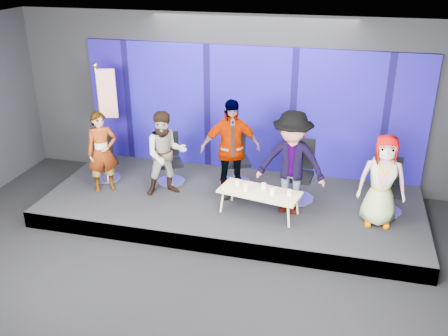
{
  "coord_description": "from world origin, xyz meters",
  "views": [
    {
      "loc": [
        1.93,
        -5.7,
        4.63
      ],
      "look_at": [
        -0.14,
        2.4,
        0.94
      ],
      "focal_mm": 40.0,
      "sensor_mm": 36.0,
      "label": 1
    }
  ],
  "objects_px": {
    "chair_c": "(235,166)",
    "panelist_d": "(291,163)",
    "mug_a": "(237,182)",
    "mug_d": "(272,192)",
    "mug_b": "(245,188)",
    "chair_a": "(106,164)",
    "coffee_table": "(260,193)",
    "panelist_a": "(102,152)",
    "chair_b": "(170,167)",
    "chair_e": "(388,195)",
    "panelist_c": "(230,149)",
    "panelist_e": "(382,181)",
    "mug_c": "(264,186)",
    "mug_e": "(289,193)",
    "chair_d": "(298,181)",
    "panelist_b": "(166,154)",
    "flag_stand": "(106,115)"
  },
  "relations": [
    {
      "from": "mug_a",
      "to": "mug_d",
      "type": "xyz_separation_m",
      "value": [
        0.68,
        -0.25,
        0.01
      ]
    },
    {
      "from": "chair_b",
      "to": "mug_d",
      "type": "bearing_deg",
      "value": -51.13
    },
    {
      "from": "chair_e",
      "to": "mug_a",
      "type": "distance_m",
      "value": 2.68
    },
    {
      "from": "chair_c",
      "to": "panelist_e",
      "type": "relative_size",
      "value": 0.73
    },
    {
      "from": "chair_c",
      "to": "panelist_d",
      "type": "distance_m",
      "value": 1.58
    },
    {
      "from": "flag_stand",
      "to": "chair_d",
      "type": "bearing_deg",
      "value": -24.11
    },
    {
      "from": "chair_b",
      "to": "mug_d",
      "type": "xyz_separation_m",
      "value": [
        2.21,
        -0.92,
        0.16
      ]
    },
    {
      "from": "chair_b",
      "to": "mug_c",
      "type": "xyz_separation_m",
      "value": [
        2.02,
        -0.73,
        0.16
      ]
    },
    {
      "from": "panelist_a",
      "to": "chair_d",
      "type": "bearing_deg",
      "value": -29.12
    },
    {
      "from": "chair_b",
      "to": "chair_d",
      "type": "xyz_separation_m",
      "value": [
        2.57,
        -0.13,
        0.05
      ]
    },
    {
      "from": "panelist_c",
      "to": "mug_b",
      "type": "bearing_deg",
      "value": -78.38
    },
    {
      "from": "mug_b",
      "to": "coffee_table",
      "type": "bearing_deg",
      "value": 8.8
    },
    {
      "from": "coffee_table",
      "to": "chair_a",
      "type": "bearing_deg",
      "value": 168.62
    },
    {
      "from": "chair_c",
      "to": "flag_stand",
      "type": "bearing_deg",
      "value": 156.3
    },
    {
      "from": "panelist_d",
      "to": "panelist_e",
      "type": "distance_m",
      "value": 1.53
    },
    {
      "from": "panelist_b",
      "to": "coffee_table",
      "type": "bearing_deg",
      "value": -39.34
    },
    {
      "from": "mug_e",
      "to": "panelist_d",
      "type": "bearing_deg",
      "value": 95.16
    },
    {
      "from": "mug_e",
      "to": "flag_stand",
      "type": "relative_size",
      "value": 0.04
    },
    {
      "from": "chair_c",
      "to": "chair_b",
      "type": "bearing_deg",
      "value": 167.39
    },
    {
      "from": "chair_d",
      "to": "mug_a",
      "type": "bearing_deg",
      "value": -148.3
    },
    {
      "from": "panelist_a",
      "to": "mug_e",
      "type": "height_order",
      "value": "panelist_a"
    },
    {
      "from": "panelist_a",
      "to": "panelist_b",
      "type": "height_order",
      "value": "panelist_b"
    },
    {
      "from": "chair_c",
      "to": "mug_a",
      "type": "bearing_deg",
      "value": -97.74
    },
    {
      "from": "chair_a",
      "to": "panelist_a",
      "type": "distance_m",
      "value": 0.68
    },
    {
      "from": "panelist_c",
      "to": "mug_d",
      "type": "bearing_deg",
      "value": -58.79
    },
    {
      "from": "chair_a",
      "to": "coffee_table",
      "type": "height_order",
      "value": "chair_a"
    },
    {
      "from": "mug_a",
      "to": "mug_d",
      "type": "bearing_deg",
      "value": -20.37
    },
    {
      "from": "chair_b",
      "to": "mug_e",
      "type": "bearing_deg",
      "value": -47.82
    },
    {
      "from": "panelist_d",
      "to": "panelist_b",
      "type": "bearing_deg",
      "value": -178.97
    },
    {
      "from": "coffee_table",
      "to": "panelist_e",
      "type": "bearing_deg",
      "value": 4.29
    },
    {
      "from": "coffee_table",
      "to": "mug_b",
      "type": "bearing_deg",
      "value": -171.2
    },
    {
      "from": "chair_b",
      "to": "flag_stand",
      "type": "bearing_deg",
      "value": 141.2
    },
    {
      "from": "chair_a",
      "to": "mug_c",
      "type": "relative_size",
      "value": 9.37
    },
    {
      "from": "mug_d",
      "to": "panelist_e",
      "type": "bearing_deg",
      "value": 7.21
    },
    {
      "from": "chair_e",
      "to": "panelist_e",
      "type": "xyz_separation_m",
      "value": [
        -0.17,
        -0.47,
        0.48
      ]
    },
    {
      "from": "chair_a",
      "to": "mug_c",
      "type": "xyz_separation_m",
      "value": [
        3.34,
        -0.55,
        0.17
      ]
    },
    {
      "from": "mug_a",
      "to": "chair_c",
      "type": "bearing_deg",
      "value": 105.51
    },
    {
      "from": "panelist_a",
      "to": "chair_b",
      "type": "distance_m",
      "value": 1.37
    },
    {
      "from": "chair_a",
      "to": "panelist_b",
      "type": "distance_m",
      "value": 1.54
    },
    {
      "from": "mug_d",
      "to": "mug_b",
      "type": "bearing_deg",
      "value": 175.66
    },
    {
      "from": "chair_a",
      "to": "panelist_a",
      "type": "bearing_deg",
      "value": -103.48
    },
    {
      "from": "chair_d",
      "to": "flag_stand",
      "type": "distance_m",
      "value": 4.12
    },
    {
      "from": "panelist_a",
      "to": "mug_e",
      "type": "xyz_separation_m",
      "value": [
        3.61,
        -0.23,
        -0.3
      ]
    },
    {
      "from": "coffee_table",
      "to": "chair_c",
      "type": "bearing_deg",
      "value": 122.78
    },
    {
      "from": "chair_a",
      "to": "mug_b",
      "type": "bearing_deg",
      "value": -49.95
    },
    {
      "from": "chair_e",
      "to": "mug_d",
      "type": "xyz_separation_m",
      "value": [
        -1.96,
        -0.7,
        0.16
      ]
    },
    {
      "from": "panelist_a",
      "to": "chair_b",
      "type": "relative_size",
      "value": 1.56
    },
    {
      "from": "coffee_table",
      "to": "chair_d",
      "type": "bearing_deg",
      "value": 50.25
    },
    {
      "from": "chair_c",
      "to": "chair_d",
      "type": "relative_size",
      "value": 1.01
    },
    {
      "from": "panelist_e",
      "to": "mug_c",
      "type": "relative_size",
      "value": 15.5
    }
  ]
}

